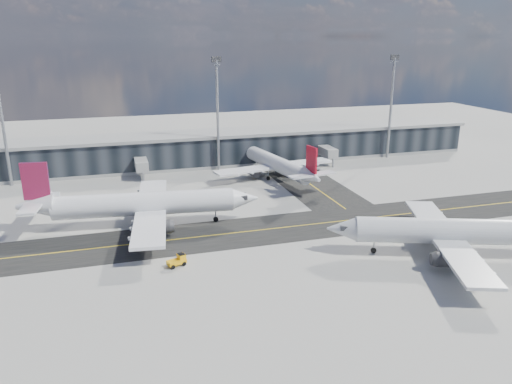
{
  "coord_description": "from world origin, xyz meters",
  "views": [
    {
      "loc": [
        -26.94,
        -76.65,
        33.63
      ],
      "look_at": [
        -0.77,
        11.13,
        5.0
      ],
      "focal_mm": 35.0,
      "sensor_mm": 36.0,
      "label": 1
    }
  ],
  "objects_px": {
    "airliner_redtail": "(278,164)",
    "airliner_af": "(141,204)",
    "service_van": "(258,172)",
    "airliner_near": "(457,232)",
    "baggage_tug": "(178,260)"
  },
  "relations": [
    {
      "from": "baggage_tug",
      "to": "airliner_near",
      "type": "bearing_deg",
      "value": 59.02
    },
    {
      "from": "airliner_near",
      "to": "baggage_tug",
      "type": "height_order",
      "value": "airliner_near"
    },
    {
      "from": "airliner_af",
      "to": "airliner_near",
      "type": "height_order",
      "value": "airliner_af"
    },
    {
      "from": "airliner_redtail",
      "to": "service_van",
      "type": "distance_m",
      "value": 6.75
    },
    {
      "from": "baggage_tug",
      "to": "service_van",
      "type": "xyz_separation_m",
      "value": [
        26.94,
        47.02,
        -0.23
      ]
    },
    {
      "from": "airliner_redtail",
      "to": "airliner_near",
      "type": "distance_m",
      "value": 52.48
    },
    {
      "from": "airliner_af",
      "to": "service_van",
      "type": "distance_m",
      "value": 42.06
    },
    {
      "from": "airliner_af",
      "to": "airliner_near",
      "type": "xyz_separation_m",
      "value": [
        47.11,
        -27.48,
        -0.23
      ]
    },
    {
      "from": "airliner_af",
      "to": "service_van",
      "type": "height_order",
      "value": "airliner_af"
    },
    {
      "from": "airliner_redtail",
      "to": "baggage_tug",
      "type": "height_order",
      "value": "airliner_redtail"
    },
    {
      "from": "airliner_redtail",
      "to": "airliner_near",
      "type": "relative_size",
      "value": 0.93
    },
    {
      "from": "airliner_redtail",
      "to": "airliner_near",
      "type": "bearing_deg",
      "value": -86.14
    },
    {
      "from": "airliner_redtail",
      "to": "airliner_af",
      "type": "bearing_deg",
      "value": -155.83
    },
    {
      "from": "airliner_af",
      "to": "airliner_redtail",
      "type": "bearing_deg",
      "value": 131.21
    },
    {
      "from": "airliner_af",
      "to": "airliner_redtail",
      "type": "distance_m",
      "value": 41.73
    }
  ]
}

